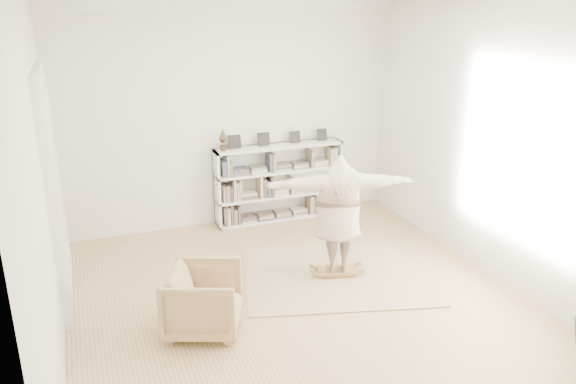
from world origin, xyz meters
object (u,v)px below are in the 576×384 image
(bookshelf, at_px, (279,183))
(armchair, at_px, (203,300))
(rocker_board, at_px, (336,270))
(person, at_px, (338,211))

(bookshelf, relative_size, armchair, 2.63)
(rocker_board, xyz_separation_m, person, (-0.00, -0.00, 0.87))
(rocker_board, relative_size, person, 0.28)
(bookshelf, relative_size, rocker_board, 3.92)
(armchair, height_order, rocker_board, armchair)
(armchair, distance_m, person, 2.18)
(rocker_board, distance_m, person, 0.87)
(rocker_board, bearing_deg, person, -119.85)
(armchair, xyz_separation_m, rocker_board, (2.00, 0.67, -0.31))
(bookshelf, bearing_deg, armchair, -123.97)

